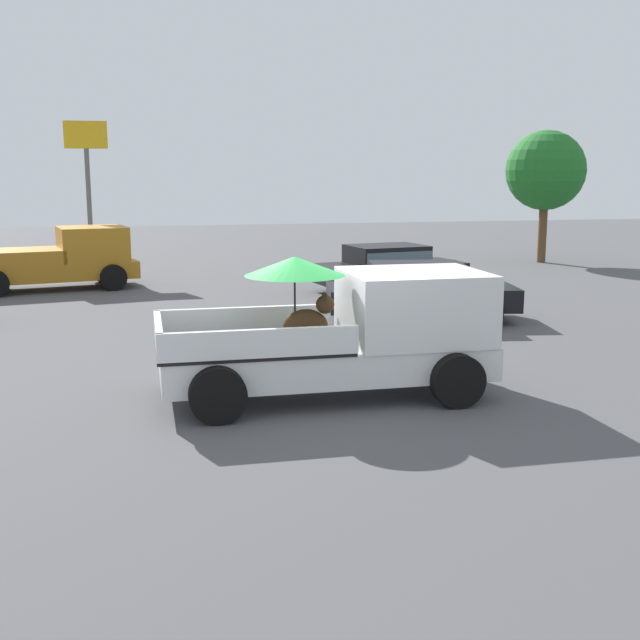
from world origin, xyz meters
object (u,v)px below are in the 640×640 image
object	(u,v)px
pickup_truck_far	(59,259)
parked_sedan_far	(388,266)
pickup_truck_main	(355,332)
parked_sedan_near	(419,289)
motel_sign	(87,167)

from	to	relation	value
pickup_truck_far	parked_sedan_far	size ratio (longest dim) A/B	1.12
pickup_truck_main	parked_sedan_far	bearing A→B (deg)	69.92
pickup_truck_main	parked_sedan_near	distance (m)	6.46
parked_sedan_far	motel_sign	size ratio (longest dim) A/B	0.90
pickup_truck_main	pickup_truck_far	bearing A→B (deg)	113.58
pickup_truck_main	parked_sedan_far	xyz separation A→B (m)	(3.75, 10.22, -0.24)
parked_sedan_far	motel_sign	distance (m)	11.03
pickup_truck_main	motel_sign	distance (m)	17.43
pickup_truck_main	parked_sedan_near	bearing A→B (deg)	61.62
parked_sedan_near	parked_sedan_far	bearing A→B (deg)	91.02
pickup_truck_main	parked_sedan_far	distance (m)	10.89
motel_sign	parked_sedan_far	bearing A→B (deg)	-36.43
pickup_truck_far	parked_sedan_near	size ratio (longest dim) A/B	1.12
pickup_truck_main	pickup_truck_far	world-z (taller)	pickup_truck_main
pickup_truck_far	parked_sedan_far	distance (m)	9.63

